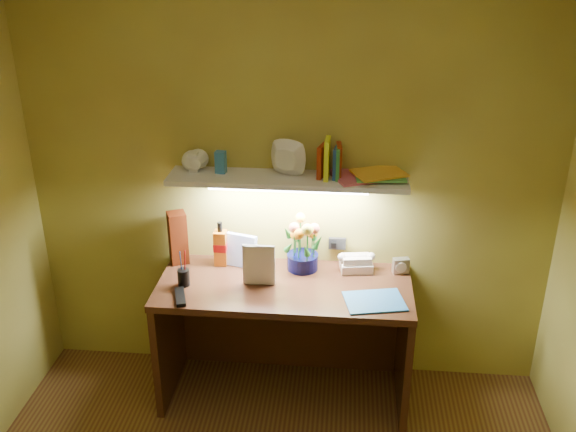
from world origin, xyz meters
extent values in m
cube|color=#381D0F|center=(0.00, 1.20, 0.38)|extent=(1.40, 0.60, 0.75)
cube|color=#AEAFB3|center=(0.64, 1.39, 0.80)|extent=(0.10, 0.06, 0.09)
cube|color=#511907|center=(-0.64, 1.40, 0.91)|extent=(0.13, 0.13, 0.31)
cylinder|color=black|center=(-0.55, 1.14, 0.83)|extent=(0.08, 0.08, 0.16)
cube|color=black|center=(-0.53, 1.00, 0.76)|extent=(0.10, 0.19, 0.02)
cube|color=#2F75B8|center=(0.49, 1.06, 0.75)|extent=(0.35, 0.28, 0.01)
imported|color=beige|center=(-0.23, 1.19, 0.87)|extent=(0.18, 0.03, 0.24)
imported|color=white|center=(-0.20, 1.20, 0.85)|extent=(0.14, 0.05, 0.19)
cube|color=white|center=(0.00, 1.38, 1.30)|extent=(1.30, 0.25, 0.03)
imported|color=white|center=(-0.54, 1.38, 1.36)|extent=(0.12, 0.12, 0.09)
imported|color=white|center=(-0.51, 1.37, 1.37)|extent=(0.11, 0.11, 0.10)
imported|color=white|center=(-0.01, 1.36, 1.34)|extent=(0.26, 0.26, 0.05)
cube|color=white|center=(-0.52, 1.41, 1.37)|extent=(0.05, 0.05, 0.11)
cube|color=#2F75B8|center=(-0.37, 1.40, 1.38)|extent=(0.06, 0.05, 0.12)
cube|color=#9E2D0F|center=(0.19, 1.40, 1.40)|extent=(0.06, 0.12, 0.18)
cube|color=#E5F225|center=(0.21, 1.38, 1.42)|extent=(0.03, 0.14, 0.22)
cube|color=#214795|center=(0.26, 1.40, 1.40)|extent=(0.04, 0.13, 0.17)
cube|color=#338C42|center=(0.27, 1.38, 1.40)|extent=(0.02, 0.11, 0.17)
cube|color=#9E2D0F|center=(0.27, 1.41, 1.40)|extent=(0.03, 0.13, 0.18)
cube|color=#D45870|center=(0.41, 1.43, 1.32)|extent=(0.40, 0.36, 0.01)
cube|color=#5BBD56|center=(0.49, 1.39, 1.33)|extent=(0.28, 0.22, 0.01)
cube|color=gold|center=(0.49, 1.39, 1.35)|extent=(0.32, 0.29, 0.01)
camera|label=1|loc=(0.31, -1.85, 2.54)|focal=40.00mm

